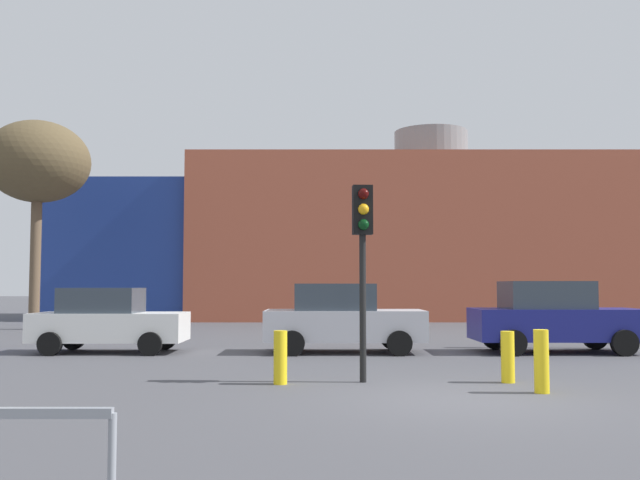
# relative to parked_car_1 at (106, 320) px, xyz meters

# --- Properties ---
(ground_plane) EXTENTS (200.00, 200.00, 0.00)m
(ground_plane) POSITION_rel_parked_car_1_xyz_m (7.66, -7.47, -0.83)
(ground_plane) COLOR #47474C
(building_backdrop) EXTENTS (39.51, 10.62, 10.18)m
(building_backdrop) POSITION_rel_parked_car_1_xyz_m (11.62, 20.09, 3.13)
(building_backdrop) COLOR #B2563D
(building_backdrop) RESTS_ON ground_plane
(parked_car_1) EXTENTS (3.86, 1.90, 1.67)m
(parked_car_1) POSITION_rel_parked_car_1_xyz_m (0.00, 0.00, 0.00)
(parked_car_1) COLOR white
(parked_car_1) RESTS_ON ground_plane
(parked_car_2) EXTENTS (4.11, 2.02, 1.78)m
(parked_car_2) POSITION_rel_parked_car_1_xyz_m (6.07, -0.00, 0.05)
(parked_car_2) COLOR silver
(parked_car_2) RESTS_ON ground_plane
(parked_car_3) EXTENTS (4.26, 2.09, 1.85)m
(parked_car_3) POSITION_rel_parked_car_1_xyz_m (11.56, 0.00, 0.09)
(parked_car_3) COLOR navy
(parked_car_3) RESTS_ON ground_plane
(traffic_light_island) EXTENTS (0.38, 0.37, 3.56)m
(traffic_light_island) POSITION_rel_parked_car_1_xyz_m (6.28, -5.61, 1.79)
(traffic_light_island) COLOR black
(traffic_light_island) RESTS_ON ground_plane
(bare_tree_1) EXTENTS (4.10, 4.10, 8.32)m
(bare_tree_1) POSITION_rel_parked_car_1_xyz_m (-5.81, 9.59, 5.78)
(bare_tree_1) COLOR brown
(bare_tree_1) RESTS_ON ground_plane
(bollard_yellow_0) EXTENTS (0.24, 0.24, 1.02)m
(bollard_yellow_0) POSITION_rel_parked_car_1_xyz_m (9.09, -6.87, -0.32)
(bollard_yellow_0) COLOR yellow
(bollard_yellow_0) RESTS_ON ground_plane
(bollard_yellow_1) EXTENTS (0.24, 0.24, 0.92)m
(bollard_yellow_1) POSITION_rel_parked_car_1_xyz_m (8.87, -5.64, -0.37)
(bollard_yellow_1) COLOR yellow
(bollard_yellow_1) RESTS_ON ground_plane
(bollard_yellow_2) EXTENTS (0.24, 0.24, 0.94)m
(bollard_yellow_2) POSITION_rel_parked_car_1_xyz_m (4.80, -5.85, -0.36)
(bollard_yellow_2) COLOR yellow
(bollard_yellow_2) RESTS_ON ground_plane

